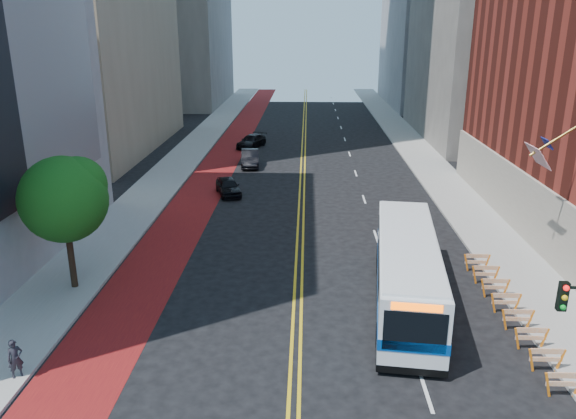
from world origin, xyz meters
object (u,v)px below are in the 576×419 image
Objects in this scene: car_a at (228,186)px; car_c at (251,141)px; street_tree at (65,196)px; transit_bus at (407,270)px; car_b at (250,158)px; pedestrian at (15,359)px.

car_c is (0.09, 18.11, 0.01)m from car_a.
street_tree is at bearing -125.93° from car_a.
car_a is (5.45, 16.85, -4.24)m from street_tree.
transit_bus is 37.58m from car_c.
street_tree is at bearing -78.56° from car_c.
car_b is 3.05× the size of pedestrian.
pedestrian reaches higher than car_c.
car_b is 8.61m from car_c.
car_c is at bearing 113.56° from transit_bus.
car_b is at bearing 67.29° from car_a.
transit_bus reaches higher than car_c.
car_a is (-10.92, 17.86, -1.08)m from transit_bus.
car_b is (-10.13, 27.39, -0.98)m from transit_bus.
street_tree is 1.43× the size of car_c.
car_a is 0.84× the size of car_c.
pedestrian is (-5.39, -34.06, 0.15)m from car_b.
transit_bus is (16.37, -1.01, -3.16)m from street_tree.
transit_bus is 8.16× the size of pedestrian.
street_tree reaches higher than car_a.
transit_bus is at bearing -76.57° from car_a.
transit_bus is at bearing -52.80° from car_c.
transit_bus is at bearing -17.25° from pedestrian.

